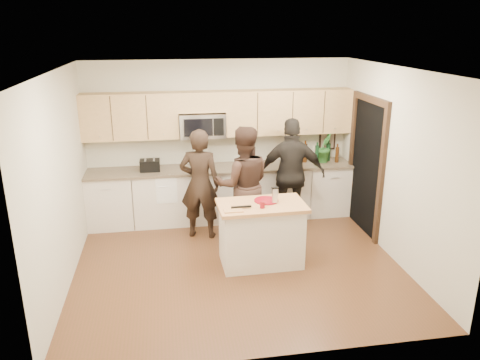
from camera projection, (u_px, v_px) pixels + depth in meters
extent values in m
plane|color=#552F1D|center=(238.00, 264.00, 6.65)|extent=(4.50, 4.50, 0.00)
cube|color=beige|center=(219.00, 139.00, 8.10)|extent=(4.50, 0.02, 2.70)
cube|color=beige|center=(271.00, 237.00, 4.35)|extent=(4.50, 0.02, 2.70)
cube|color=beige|center=(61.00, 182.00, 5.88)|extent=(0.02, 4.00, 2.70)
cube|color=beige|center=(395.00, 166.00, 6.57)|extent=(0.02, 4.00, 2.70)
cube|color=white|center=(237.00, 70.00, 5.80)|extent=(4.50, 4.00, 0.02)
cube|color=beige|center=(222.00, 194.00, 8.09)|extent=(4.50, 0.62, 0.90)
cube|color=#77684F|center=(222.00, 168.00, 7.93)|extent=(4.50, 0.66, 0.04)
cube|color=tan|center=(130.00, 116.00, 7.57)|extent=(1.55, 0.33, 0.75)
cube|color=tan|center=(288.00, 112.00, 7.97)|extent=(2.17, 0.33, 0.75)
cube|color=tan|center=(201.00, 102.00, 7.68)|extent=(0.78, 0.33, 0.33)
cube|color=silver|center=(202.00, 125.00, 7.77)|extent=(0.76, 0.40, 0.40)
cube|color=black|center=(198.00, 128.00, 7.57)|extent=(0.47, 0.01, 0.29)
cube|color=black|center=(219.00, 127.00, 7.62)|extent=(0.17, 0.01, 0.29)
cube|color=black|center=(366.00, 168.00, 7.51)|extent=(0.02, 1.05, 2.10)
cube|color=black|center=(381.00, 179.00, 6.96)|extent=(0.06, 0.10, 2.10)
cube|color=black|center=(351.00, 158.00, 8.04)|extent=(0.06, 0.10, 2.10)
cube|color=black|center=(371.00, 99.00, 7.16)|extent=(0.06, 1.25, 0.10)
cube|color=black|center=(327.00, 139.00, 8.41)|extent=(0.30, 0.03, 0.38)
cube|color=tan|center=(327.00, 139.00, 8.39)|extent=(0.24, 0.00, 0.32)
cube|color=white|center=(167.00, 189.00, 7.57)|extent=(0.34, 0.01, 0.48)
cube|color=white|center=(166.00, 170.00, 7.77)|extent=(0.34, 0.60, 0.01)
cube|color=beige|center=(261.00, 235.00, 6.55)|extent=(1.12, 0.67, 0.85)
cube|color=tan|center=(262.00, 205.00, 6.41)|extent=(1.21, 0.72, 0.05)
cylinder|color=maroon|center=(266.00, 200.00, 6.50)|extent=(0.34, 0.34, 0.02)
cube|color=silver|center=(275.00, 195.00, 6.38)|extent=(0.07, 0.05, 0.20)
cube|color=black|center=(275.00, 188.00, 6.35)|extent=(0.09, 0.06, 0.02)
cylinder|color=maroon|center=(262.00, 205.00, 6.24)|extent=(0.07, 0.07, 0.09)
cube|color=tan|center=(233.00, 210.00, 6.15)|extent=(0.26, 0.17, 0.02)
cube|color=black|center=(241.00, 207.00, 6.22)|extent=(0.28, 0.04, 0.02)
cube|color=silver|center=(239.00, 207.00, 6.23)|extent=(0.21, 0.02, 0.01)
cube|color=black|center=(150.00, 165.00, 7.70)|extent=(0.32, 0.24, 0.18)
cube|color=silver|center=(145.00, 160.00, 7.66)|extent=(0.03, 0.17, 0.00)
cube|color=silver|center=(154.00, 160.00, 7.68)|extent=(0.03, 0.17, 0.00)
cylinder|color=#3C1F0A|center=(305.00, 151.00, 8.16)|extent=(0.07, 0.07, 0.39)
cylinder|color=#C1B898|center=(314.00, 154.00, 8.12)|extent=(0.06, 0.06, 0.33)
cylinder|color=black|center=(328.00, 150.00, 8.26)|extent=(0.08, 0.08, 0.37)
cylinder|color=#3C1F0A|center=(337.00, 153.00, 8.17)|extent=(0.06, 0.06, 0.33)
cylinder|color=black|center=(317.00, 154.00, 7.97)|extent=(0.06, 0.06, 0.41)
imported|color=#2F722D|center=(324.00, 147.00, 8.16)|extent=(0.37, 0.37, 0.53)
imported|color=black|center=(200.00, 184.00, 7.27)|extent=(0.73, 0.58, 1.75)
imported|color=black|center=(243.00, 185.00, 7.15)|extent=(0.91, 0.73, 1.81)
imported|color=black|center=(292.00, 175.00, 7.58)|extent=(1.14, 0.61, 1.85)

